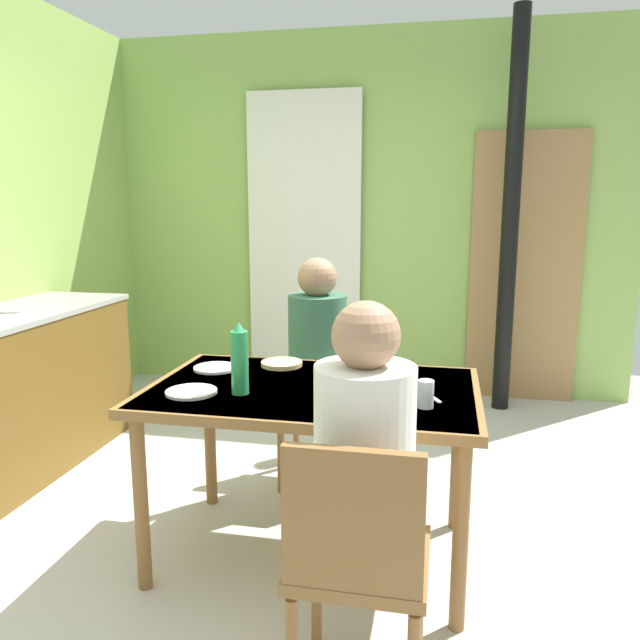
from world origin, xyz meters
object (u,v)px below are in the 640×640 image
object	(u,v)px
chair_far_diner	(322,389)
serving_bowl_center	(362,395)
person_far_diner	(317,343)
dining_table	(313,405)
person_near_diner	(365,445)
water_bottle_green_far	(240,360)
water_bottle_green_near	(389,348)
chair_near_diner	(357,557)

from	to	relation	value
chair_far_diner	serving_bowl_center	bearing A→B (deg)	110.10
chair_far_diner	person_far_diner	world-z (taller)	person_far_diner
dining_table	person_near_diner	xyz separation A→B (m)	(0.30, -0.64, 0.11)
dining_table	person_far_diner	world-z (taller)	person_far_diner
chair_far_diner	water_bottle_green_far	bearing A→B (deg)	81.03
chair_far_diner	serving_bowl_center	distance (m)	1.03
chair_far_diner	person_far_diner	bearing A→B (deg)	90.00
person_near_diner	person_far_diner	size ratio (longest dim) A/B	1.00
water_bottle_green_near	serving_bowl_center	bearing A→B (deg)	-103.99
person_far_diner	dining_table	bearing A→B (deg)	100.26
person_far_diner	water_bottle_green_far	size ratio (longest dim) A/B	2.69
dining_table	person_far_diner	xyz separation A→B (m)	(-0.12, 0.64, 0.11)
water_bottle_green_near	chair_near_diner	bearing A→B (deg)	-89.85
person_near_diner	water_bottle_green_near	world-z (taller)	person_near_diner
serving_bowl_center	water_bottle_green_near	bearing A→B (deg)	76.01
person_far_diner	water_bottle_green_near	size ratio (longest dim) A/B	2.52
person_far_diner	serving_bowl_center	xyz separation A→B (m)	(0.34, -0.79, -0.00)
person_near_diner	person_far_diner	world-z (taller)	same
water_bottle_green_near	serving_bowl_center	size ratio (longest dim) A/B	1.80
chair_far_diner	person_far_diner	distance (m)	0.31
dining_table	water_bottle_green_far	size ratio (longest dim) A/B	4.68
water_bottle_green_near	person_far_diner	bearing A→B (deg)	129.14
chair_near_diner	water_bottle_green_far	world-z (taller)	water_bottle_green_far
chair_near_diner	serving_bowl_center	bearing A→B (deg)	96.71
chair_near_diner	person_far_diner	xyz separation A→B (m)	(-0.41, 1.42, 0.28)
chair_far_diner	serving_bowl_center	world-z (taller)	chair_far_diner
person_near_diner	person_far_diner	distance (m)	1.35
chair_far_diner	person_near_diner	size ratio (longest dim) A/B	1.13
dining_table	water_bottle_green_far	distance (m)	0.37
serving_bowl_center	chair_far_diner	bearing A→B (deg)	110.10
dining_table	person_near_diner	world-z (taller)	person_near_diner
person_near_diner	water_bottle_green_far	size ratio (longest dim) A/B	2.69
chair_near_diner	water_bottle_green_near	bearing A→B (deg)	90.15
person_far_diner	water_bottle_green_far	world-z (taller)	person_far_diner
person_far_diner	water_bottle_green_far	xyz separation A→B (m)	(-0.15, -0.78, 0.10)
chair_near_diner	water_bottle_green_far	xyz separation A→B (m)	(-0.56, 0.64, 0.39)
person_near_diner	person_far_diner	xyz separation A→B (m)	(-0.41, 1.28, 0.00)
serving_bowl_center	person_far_diner	bearing A→B (deg)	113.21
chair_near_diner	person_far_diner	world-z (taller)	person_far_diner
chair_far_diner	water_bottle_green_near	xyz separation A→B (m)	(0.41, -0.64, 0.40)
chair_far_diner	water_bottle_green_far	size ratio (longest dim) A/B	3.04
chair_near_diner	serving_bowl_center	distance (m)	0.69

